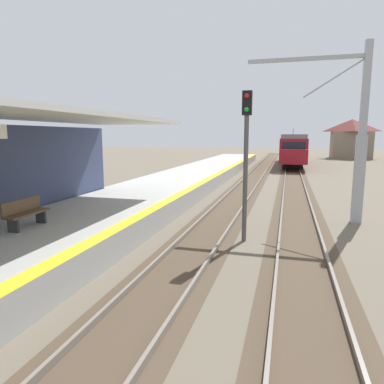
{
  "coord_description": "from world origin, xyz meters",
  "views": [
    {
      "loc": [
        4.75,
        2.04,
        3.71
      ],
      "look_at": [
        2.11,
        11.62,
        2.1
      ],
      "focal_mm": 32.46,
      "sensor_mm": 36.0,
      "label": 1
    }
  ],
  "objects_px": {
    "approaching_train": "(293,148)",
    "distant_trackside_house": "(351,138)",
    "rail_signal_post": "(246,151)",
    "platform_bench": "(25,212)",
    "catenary_pylon_far_side": "(354,138)"
  },
  "relations": [
    {
      "from": "catenary_pylon_far_side",
      "to": "platform_bench",
      "type": "distance_m",
      "value": 12.86
    },
    {
      "from": "platform_bench",
      "to": "rail_signal_post",
      "type": "bearing_deg",
      "value": 27.41
    },
    {
      "from": "platform_bench",
      "to": "distant_trackside_house",
      "type": "xyz_separation_m",
      "value": [
        17.71,
        53.99,
        1.96
      ]
    },
    {
      "from": "approaching_train",
      "to": "catenary_pylon_far_side",
      "type": "xyz_separation_m",
      "value": [
        2.09,
        -30.44,
        1.43
      ]
    },
    {
      "from": "rail_signal_post",
      "to": "platform_bench",
      "type": "xyz_separation_m",
      "value": [
        -6.36,
        -3.3,
        -1.82
      ]
    },
    {
      "from": "approaching_train",
      "to": "distant_trackside_house",
      "type": "height_order",
      "value": "distant_trackside_house"
    },
    {
      "from": "platform_bench",
      "to": "distant_trackside_house",
      "type": "height_order",
      "value": "distant_trackside_house"
    },
    {
      "from": "approaching_train",
      "to": "rail_signal_post",
      "type": "height_order",
      "value": "rail_signal_post"
    },
    {
      "from": "platform_bench",
      "to": "catenary_pylon_far_side",
      "type": "bearing_deg",
      "value": 34.85
    },
    {
      "from": "rail_signal_post",
      "to": "distant_trackside_house",
      "type": "height_order",
      "value": "distant_trackside_house"
    },
    {
      "from": "approaching_train",
      "to": "distant_trackside_house",
      "type": "bearing_deg",
      "value": 60.04
    },
    {
      "from": "rail_signal_post",
      "to": "catenary_pylon_far_side",
      "type": "height_order",
      "value": "catenary_pylon_far_side"
    },
    {
      "from": "approaching_train",
      "to": "distant_trackside_house",
      "type": "relative_size",
      "value": 2.97
    },
    {
      "from": "approaching_train",
      "to": "distant_trackside_house",
      "type": "xyz_separation_m",
      "value": [
        9.4,
        16.31,
        1.16
      ]
    },
    {
      "from": "catenary_pylon_far_side",
      "to": "distant_trackside_house",
      "type": "bearing_deg",
      "value": 81.11
    }
  ]
}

